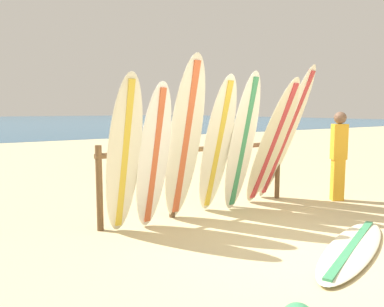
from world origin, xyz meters
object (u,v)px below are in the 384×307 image
at_px(surfboard_leaning_right, 272,144).
at_px(beachgoer_standing, 339,152).
at_px(surfboard_leaning_center_right, 242,143).
at_px(surfboard_lying_on_sand, 352,248).
at_px(surfboard_leaning_far_right, 286,135).
at_px(surfboard_rack, 202,166).
at_px(surfboard_leaning_far_left, 124,156).
at_px(surfboard_leaning_left, 154,157).
at_px(small_boat_offshore, 156,127).
at_px(surfboard_leaning_center, 217,147).
at_px(surfboard_leaning_center_left, 185,140).

xyz_separation_m(surfboard_leaning_right, beachgoer_standing, (1.40, -0.31, -0.19)).
distance_m(surfboard_leaning_center_right, surfboard_lying_on_sand, 2.30).
xyz_separation_m(surfboard_leaning_center_right, surfboard_leaning_far_right, (1.11, 0.10, 0.08)).
distance_m(surfboard_rack, surfboard_leaning_center_right, 0.74).
bearing_deg(surfboard_leaning_far_right, surfboard_leaning_far_left, -177.43).
relative_size(surfboard_leaning_far_left, surfboard_leaning_right, 0.98).
distance_m(surfboard_leaning_left, beachgoer_standing, 3.63).
distance_m(surfboard_leaning_far_left, small_boat_offshore, 25.75).
distance_m(surfboard_leaning_center, beachgoer_standing, 2.50).
bearing_deg(surfboard_leaning_far_left, surfboard_leaning_center_right, 1.19).
distance_m(surfboard_leaning_center_left, small_boat_offshore, 25.18).
distance_m(surfboard_leaning_far_left, surfboard_leaning_center, 1.61).
height_order(surfboard_leaning_far_left, surfboard_leaning_right, surfboard_leaning_right).
bearing_deg(surfboard_leaning_center_left, surfboard_lying_on_sand, -64.10).
distance_m(surfboard_leaning_left, surfboard_lying_on_sand, 2.73).
distance_m(surfboard_leaning_left, small_boat_offshore, 25.51).
bearing_deg(surfboard_leaning_left, surfboard_leaning_center_left, 7.87).
height_order(surfboard_rack, surfboard_lying_on_sand, surfboard_rack).
relative_size(surfboard_leaning_center, surfboard_lying_on_sand, 0.89).
bearing_deg(surfboard_leaning_far_right, surfboard_leaning_right, -163.52).
bearing_deg(small_boat_offshore, beachgoer_standing, -110.98).
bearing_deg(surfboard_leaning_center_left, surfboard_leaning_right, -3.67).
bearing_deg(beachgoer_standing, surfboard_leaning_far_left, 175.49).
xyz_separation_m(surfboard_leaning_center, beachgoer_standing, (2.45, -0.43, -0.20)).
xyz_separation_m(surfboard_leaning_center, small_boat_offshore, (11.15, 22.24, -0.83)).
height_order(surfboard_rack, surfboard_leaning_far_right, surfboard_leaning_far_right).
xyz_separation_m(surfboard_leaning_far_right, beachgoer_standing, (0.89, -0.46, -0.32)).
bearing_deg(beachgoer_standing, surfboard_lying_on_sand, -140.98).
distance_m(surfboard_rack, surfboard_leaning_center, 0.46).
distance_m(surfboard_leaning_right, surfboard_lying_on_sand, 2.33).
xyz_separation_m(surfboard_leaning_far_left, surfboard_leaning_center_left, (1.00, 0.10, 0.15)).
bearing_deg(surfboard_leaning_center_right, beachgoer_standing, -10.27).
xyz_separation_m(surfboard_leaning_center_right, beachgoer_standing, (2.00, -0.36, -0.24)).
distance_m(surfboard_leaning_far_left, beachgoer_standing, 4.08).
height_order(surfboard_rack, surfboard_leaning_center_left, surfboard_leaning_center_left).
height_order(surfboard_leaning_center_left, surfboard_lying_on_sand, surfboard_leaning_center_left).
xyz_separation_m(surfboard_leaning_far_left, beachgoer_standing, (4.06, -0.32, -0.17)).
bearing_deg(surfboard_leaning_left, surfboard_rack, 20.01).
relative_size(surfboard_leaning_center_left, surfboard_leaning_center, 1.12).
bearing_deg(surfboard_leaning_center, surfboard_lying_on_sand, -79.14).
relative_size(surfboard_leaning_left, small_boat_offshore, 0.71).
bearing_deg(surfboard_leaning_center_right, surfboard_leaning_center, 171.04).
bearing_deg(surfboard_leaning_center_right, surfboard_leaning_left, -179.35).
relative_size(surfboard_leaning_left, surfboard_leaning_center_left, 0.84).
height_order(surfboard_leaning_center_left, small_boat_offshore, surfboard_leaning_center_left).
relative_size(surfboard_leaning_far_left, surfboard_leaning_far_right, 0.88).
distance_m(surfboard_leaning_center_right, surfboard_leaning_right, 0.61).
relative_size(surfboard_leaning_left, surfboard_lying_on_sand, 0.83).
relative_size(surfboard_leaning_center_left, surfboard_leaning_center_right, 1.08).
bearing_deg(surfboard_leaning_left, surfboard_lying_on_sand, -52.06).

